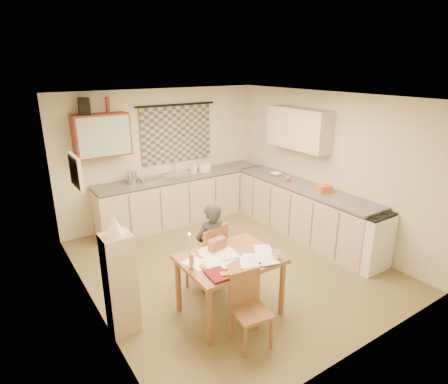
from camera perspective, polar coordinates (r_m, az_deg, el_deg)
floor at (r=5.84m, az=0.86°, el=-11.09°), size 4.00×4.50×0.02m
ceiling at (r=5.08m, az=1.00°, el=14.37°), size 4.00×4.50×0.02m
wall_back at (r=7.23m, az=-9.34°, el=5.38°), size 4.00×0.02×2.50m
wall_front at (r=3.83m, az=20.71°, el=-8.14°), size 4.00×0.02×2.50m
wall_left at (r=4.56m, az=-20.37°, el=-3.70°), size 0.02×4.50×2.50m
wall_right at (r=6.63m, az=15.40°, el=3.72°), size 0.02×4.50×2.50m
window_blind at (r=7.24m, az=-7.20°, el=8.73°), size 1.45×0.03×1.05m
curtain_rod at (r=7.15m, az=-7.31°, el=13.05°), size 1.60×0.04×0.04m
wall_cabinet at (r=6.57m, az=-18.15°, el=8.24°), size 0.90×0.34×0.70m
wall_cabinet_glass at (r=6.41m, az=-17.71°, el=8.04°), size 0.84×0.02×0.64m
upper_cabinet_right at (r=6.75m, az=11.29°, el=9.50°), size 0.34×1.30×0.70m
framed_print at (r=4.81m, az=-21.70°, el=2.94°), size 0.04×0.50×0.40m
print_canvas at (r=4.81m, az=-21.41°, el=2.99°), size 0.01×0.42×0.32m
counter_back at (r=7.28m, az=-6.40°, el=-0.96°), size 3.30×0.62×0.92m
counter_right at (r=6.79m, az=11.83°, el=-2.77°), size 0.62×2.95×0.92m
stove at (r=6.02m, az=20.94°, el=-6.70°), size 0.57×0.57×0.88m
sink at (r=7.14m, az=-6.69°, el=2.25°), size 0.66×0.60×0.10m
tap at (r=7.23m, az=-7.58°, el=3.92°), size 0.04×0.04×0.28m
dish_rack at (r=6.88m, az=-11.21°, el=1.97°), size 0.38×0.34×0.06m
kettle at (r=6.74m, az=-13.89°, el=2.22°), size 0.20×0.20×0.24m
mixing_bowl at (r=7.36m, az=-2.95°, el=3.83°), size 0.27×0.27×0.16m
soap_bottle at (r=7.29m, az=-4.61°, el=3.79°), size 0.14×0.14×0.19m
bowl at (r=7.13m, az=7.92°, el=2.72°), size 0.36×0.36×0.05m
orange_bag at (r=6.32m, az=15.04°, el=0.45°), size 0.26×0.21×0.12m
fruit_orange at (r=6.82m, az=9.75°, el=2.08°), size 0.10×0.10×0.10m
speaker at (r=6.45m, az=-20.57°, el=12.13°), size 0.19×0.22×0.26m
bottle_green at (r=6.47m, az=-19.91°, el=12.22°), size 0.07×0.07×0.26m
bottle_brown at (r=6.55m, az=-17.33°, el=12.55°), size 0.08×0.08×0.26m
dining_table at (r=4.68m, az=0.88°, el=-13.88°), size 1.15×0.88×0.75m
chair_far at (r=5.18m, az=-2.65°, el=-11.50°), size 0.52×0.52×0.94m
chair_near at (r=4.30m, az=4.04°, el=-19.27°), size 0.42×0.42×0.82m
person at (r=4.96m, az=-1.93°, el=-8.53°), size 0.46×0.31×1.25m
shelf_stand at (r=4.43m, az=-15.50°, el=-13.31°), size 0.32×0.30×1.20m
lampshade at (r=4.11m, az=-16.36°, el=-4.90°), size 0.20×0.20×0.22m
letter_rack at (r=4.60m, az=-1.06°, el=-8.03°), size 0.23×0.13×0.16m
mug at (r=4.48m, az=7.92°, el=-9.49°), size 0.14×0.14×0.09m
magazine at (r=4.08m, az=-2.39°, el=-12.88°), size 0.26×0.32×0.03m
book at (r=4.21m, az=-2.70°, el=-11.89°), size 0.29×0.34×0.02m
orange_box at (r=4.11m, az=0.26°, el=-12.49°), size 0.14×0.11×0.04m
eyeglasses at (r=4.34m, az=5.11°, el=-10.97°), size 0.13×0.05×0.02m
candle_holder at (r=4.24m, az=-4.93°, el=-10.43°), size 0.07×0.07×0.18m
candle at (r=4.18m, az=-5.25°, el=-7.77°), size 0.03×0.03×0.22m
candle_flame at (r=4.11m, az=-5.32°, el=-6.41°), size 0.02×0.02×0.02m
papers at (r=4.47m, az=0.69°, el=-9.87°), size 1.14×0.85×0.02m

